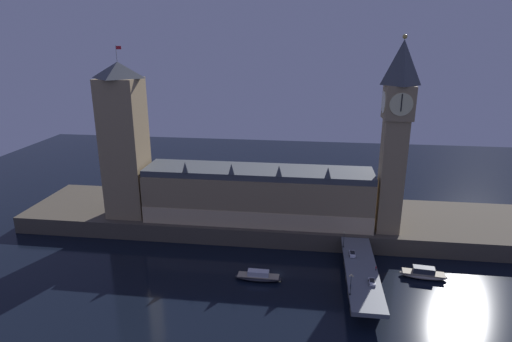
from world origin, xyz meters
name	(u,v)px	position (x,y,z in m)	size (l,w,h in m)	color
ground_plane	(277,274)	(0.00, 0.00, 0.00)	(400.00, 400.00, 0.00)	black
embankment	(285,219)	(0.00, 39.00, 3.44)	(220.00, 42.00, 6.88)	#4C4438
parliament_hall	(258,194)	(-10.52, 30.17, 17.40)	(89.61, 19.68, 25.35)	#9E845B
clock_tower	(396,133)	(39.55, 25.68, 44.82)	(10.37, 10.48, 71.54)	#9E845B
victoria_tower	(125,141)	(-64.03, 29.11, 37.87)	(15.52, 15.52, 67.75)	#9E845B
bridge	(361,276)	(27.29, -5.00, 4.38)	(10.01, 46.00, 6.64)	slate
car_northbound_lead	(352,254)	(25.09, 4.05, 7.28)	(1.95, 4.21, 1.37)	white
car_southbound_lead	(372,282)	(29.50, -12.84, 7.25)	(1.89, 3.89, 1.32)	white
pedestrian_near_rail	(351,286)	(22.89, -16.52, 7.49)	(0.38, 0.38, 1.62)	black
pedestrian_mid_walk	(376,268)	(31.70, -5.02, 7.51)	(0.38, 0.38, 1.67)	black
street_lamp_near	(351,282)	(22.49, -19.72, 10.82)	(1.34, 0.60, 6.69)	#2D3333
street_lamp_far	(344,237)	(22.49, 9.72, 10.46)	(1.34, 0.60, 6.10)	#2D3333
boat_upstream	(258,277)	(-5.93, -4.54, 1.25)	(15.69, 4.65, 3.41)	#28282D
boat_downstream	(423,274)	(48.87, 3.94, 1.43)	(15.78, 6.34, 3.91)	#B2A893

